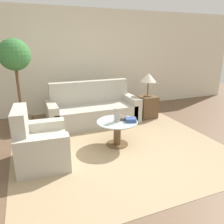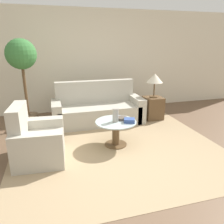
{
  "view_description": "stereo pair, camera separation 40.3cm",
  "coord_description": "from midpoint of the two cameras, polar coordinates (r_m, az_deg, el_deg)",
  "views": [
    {
      "loc": [
        -1.31,
        -2.6,
        1.78
      ],
      "look_at": [
        0.11,
        0.96,
        0.55
      ],
      "focal_mm": 35.0,
      "sensor_mm": 36.0,
      "label": 1
    },
    {
      "loc": [
        -0.93,
        -2.73,
        1.78
      ],
      "look_at": [
        0.11,
        0.96,
        0.55
      ],
      "focal_mm": 35.0,
      "sensor_mm": 36.0,
      "label": 2
    }
  ],
  "objects": [
    {
      "name": "sofa_main",
      "position": [
        5.04,
        -7.29,
        0.45
      ],
      "size": [
        2.04,
        0.79,
        0.93
      ],
      "color": "#B2AD9E",
      "rests_on": "ground_plane"
    },
    {
      "name": "wall_back",
      "position": [
        5.87,
        -10.95,
        12.76
      ],
      "size": [
        10.0,
        0.06,
        2.6
      ],
      "color": "beige",
      "rests_on": "ground_plane"
    },
    {
      "name": "bowl",
      "position": [
        3.93,
        -0.21,
        -1.6
      ],
      "size": [
        0.19,
        0.19,
        0.05
      ],
      "color": "brown",
      "rests_on": "coffee_table"
    },
    {
      "name": "coffee_table",
      "position": [
        3.89,
        -1.6,
        -4.71
      ],
      "size": [
        0.72,
        0.72,
        0.45
      ],
      "color": "brown",
      "rests_on": "ground_plane"
    },
    {
      "name": "table_lamp",
      "position": [
        5.23,
        7.31,
        8.78
      ],
      "size": [
        0.38,
        0.38,
        0.56
      ],
      "color": "brown",
      "rests_on": "side_table"
    },
    {
      "name": "vase",
      "position": [
        3.78,
        -1.72,
        -0.82
      ],
      "size": [
        0.11,
        0.11,
        0.24
      ],
      "color": "#9E998E",
      "rests_on": "coffee_table"
    },
    {
      "name": "potted_plant",
      "position": [
        4.72,
        -26.07,
        9.96
      ],
      "size": [
        0.6,
        0.6,
        1.86
      ],
      "color": "brown",
      "rests_on": "ground_plane"
    },
    {
      "name": "armchair",
      "position": [
        3.57,
        -21.78,
        -8.28
      ],
      "size": [
        0.79,
        0.92,
        0.9
      ],
      "rotation": [
        0.0,
        0.0,
        1.5
      ],
      "color": "#B2AD9E",
      "rests_on": "ground_plane"
    },
    {
      "name": "side_table",
      "position": [
        5.39,
        7.02,
        1.32
      ],
      "size": [
        0.41,
        0.41,
        0.53
      ],
      "color": "brown",
      "rests_on": "ground_plane"
    },
    {
      "name": "book_stack",
      "position": [
        3.8,
        1.94,
        -2.1
      ],
      "size": [
        0.23,
        0.21,
        0.07
      ],
      "rotation": [
        0.0,
        0.0,
        -0.35
      ],
      "color": "#334C8C",
      "rests_on": "coffee_table"
    },
    {
      "name": "rug",
      "position": [
        4.01,
        -1.57,
        -8.51
      ],
      "size": [
        3.58,
        3.4,
        0.01
      ],
      "color": "tan",
      "rests_on": "ground_plane"
    },
    {
      "name": "ground_plane",
      "position": [
        3.4,
        0.9,
        -13.86
      ],
      "size": [
        14.0,
        14.0,
        0.0
      ],
      "primitive_type": "plane",
      "color": "brown"
    }
  ]
}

